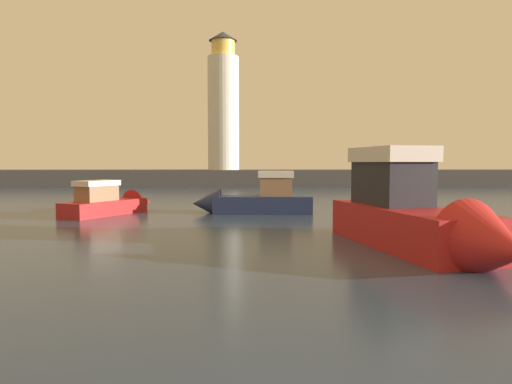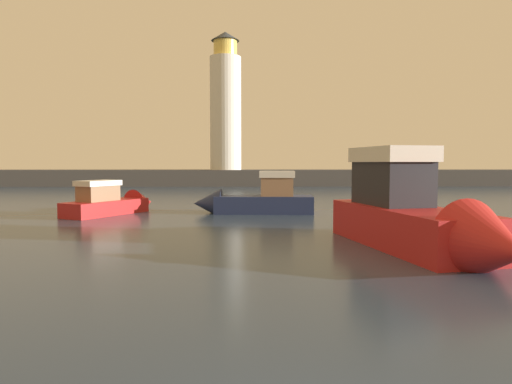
% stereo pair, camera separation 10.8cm
% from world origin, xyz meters
% --- Properties ---
extents(ground_plane, '(220.00, 220.00, 0.00)m').
position_xyz_m(ground_plane, '(0.00, 27.51, 0.00)').
color(ground_plane, '#2D3D51').
extents(breakwater, '(79.09, 5.41, 2.05)m').
position_xyz_m(breakwater, '(0.00, 55.03, 1.03)').
color(breakwater, '#423F3D').
rests_on(breakwater, ground_plane).
extents(lighthouse, '(3.97, 3.97, 17.47)m').
position_xyz_m(lighthouse, '(-3.69, 55.03, 10.32)').
color(lighthouse, silver).
rests_on(lighthouse, breakwater).
extents(motorboat_0, '(4.60, 6.37, 2.38)m').
position_xyz_m(motorboat_0, '(-8.51, 23.33, 0.63)').
color(motorboat_0, '#B21E1E').
rests_on(motorboat_0, ground_plane).
extents(motorboat_1, '(7.04, 2.12, 2.78)m').
position_xyz_m(motorboat_1, '(-0.60, 23.23, 0.78)').
color(motorboat_1, '#1E284C').
rests_on(motorboat_1, ground_plane).
extents(motorboat_3, '(4.16, 9.16, 3.93)m').
position_xyz_m(motorboat_3, '(4.84, 11.79, 1.16)').
color(motorboat_3, '#B21E1E').
rests_on(motorboat_3, ground_plane).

